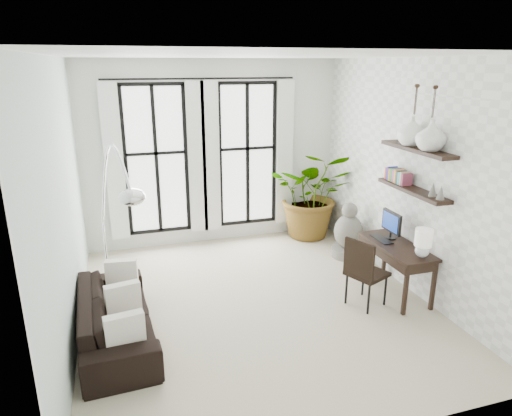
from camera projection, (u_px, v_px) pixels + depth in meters
name	position (u px, v px, depth m)	size (l,w,h in m)	color
floor	(255.00, 303.00, 6.19)	(5.00, 5.00, 0.00)	beige
ceiling	(255.00, 55.00, 5.23)	(5.00, 5.00, 0.00)	white
wall_left	(63.00, 205.00, 5.08)	(5.00, 5.00, 0.00)	silver
wall_right	(410.00, 177.00, 6.34)	(5.00, 5.00, 0.00)	white
wall_back	(214.00, 154.00, 7.99)	(4.50, 4.50, 0.00)	white
windows	(203.00, 158.00, 7.88)	(3.26, 0.13, 2.65)	white
wall_shelves	(413.00, 173.00, 6.04)	(0.25, 1.30, 0.60)	black
sofa	(116.00, 317.00, 5.31)	(2.02, 0.79, 0.59)	black
throw_pillows	(123.00, 300.00, 5.28)	(0.40, 1.52, 0.40)	white
plant	(313.00, 194.00, 8.39)	(1.48, 1.29, 1.65)	#2D7228
desk	(399.00, 249.00, 6.23)	(0.52, 1.24, 1.12)	black
desk_chair	(363.00, 269.00, 5.96)	(0.60, 0.60, 0.96)	black
arc_lamp	(113.00, 182.00, 5.60)	(0.71, 1.74, 2.21)	silver
buddha	(348.00, 234.00, 7.60)	(0.52, 0.52, 0.94)	slate
vase_a	(431.00, 135.00, 5.62)	(0.37, 0.37, 0.38)	white
vase_b	(412.00, 131.00, 5.98)	(0.37, 0.37, 0.38)	white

